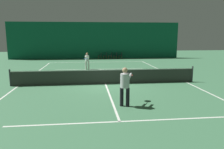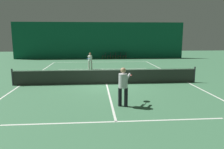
# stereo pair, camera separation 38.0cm
# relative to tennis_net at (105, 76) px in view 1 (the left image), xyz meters

# --- Properties ---
(ground_plane) EXTENTS (60.00, 60.00, 0.00)m
(ground_plane) POSITION_rel_tennis_net_xyz_m (0.00, 0.00, -0.51)
(ground_plane) COLOR #3D704C
(backdrop_curtain) EXTENTS (23.00, 0.12, 4.87)m
(backdrop_curtain) POSITION_rel_tennis_net_xyz_m (0.00, 15.94, 1.93)
(backdrop_curtain) COLOR #0F5138
(backdrop_curtain) RESTS_ON ground
(court_line_baseline_far) EXTENTS (11.00, 0.10, 0.00)m
(court_line_baseline_far) POSITION_rel_tennis_net_xyz_m (0.00, 11.90, -0.51)
(court_line_baseline_far) COLOR silver
(court_line_baseline_far) RESTS_ON ground
(court_line_service_far) EXTENTS (8.25, 0.10, 0.00)m
(court_line_service_far) POSITION_rel_tennis_net_xyz_m (0.00, 6.40, -0.51)
(court_line_service_far) COLOR silver
(court_line_service_far) RESTS_ON ground
(court_line_service_near) EXTENTS (8.25, 0.10, 0.00)m
(court_line_service_near) POSITION_rel_tennis_net_xyz_m (0.00, -6.40, -0.51)
(court_line_service_near) COLOR silver
(court_line_service_near) RESTS_ON ground
(court_line_sideline_left) EXTENTS (0.10, 23.80, 0.00)m
(court_line_sideline_left) POSITION_rel_tennis_net_xyz_m (-5.50, 0.00, -0.51)
(court_line_sideline_left) COLOR silver
(court_line_sideline_left) RESTS_ON ground
(court_line_sideline_right) EXTENTS (0.10, 23.80, 0.00)m
(court_line_sideline_right) POSITION_rel_tennis_net_xyz_m (5.50, 0.00, -0.51)
(court_line_sideline_right) COLOR silver
(court_line_sideline_right) RESTS_ON ground
(court_line_centre) EXTENTS (0.10, 12.80, 0.00)m
(court_line_centre) POSITION_rel_tennis_net_xyz_m (0.00, 0.00, -0.51)
(court_line_centre) COLOR silver
(court_line_centre) RESTS_ON ground
(tennis_net) EXTENTS (12.00, 0.10, 1.07)m
(tennis_net) POSITION_rel_tennis_net_xyz_m (0.00, 0.00, 0.00)
(tennis_net) COLOR #2D332D
(tennis_net) RESTS_ON ground
(player_near) EXTENTS (0.86, 1.42, 1.76)m
(player_near) POSITION_rel_tennis_net_xyz_m (0.50, -4.62, 0.51)
(player_near) COLOR black
(player_near) RESTS_ON ground
(player_far) EXTENTS (0.51, 1.33, 1.56)m
(player_far) POSITION_rel_tennis_net_xyz_m (-1.17, 6.33, 0.40)
(player_far) COLOR beige
(player_far) RESTS_ON ground
(courtside_chair_0) EXTENTS (0.44, 0.44, 0.84)m
(courtside_chair_0) POSITION_rel_tennis_net_xyz_m (0.58, 15.39, -0.03)
(courtside_chair_0) COLOR brown
(courtside_chair_0) RESTS_ON ground
(courtside_chair_1) EXTENTS (0.44, 0.44, 0.84)m
(courtside_chair_1) POSITION_rel_tennis_net_xyz_m (1.28, 15.39, -0.03)
(courtside_chair_1) COLOR brown
(courtside_chair_1) RESTS_ON ground
(courtside_chair_2) EXTENTS (0.44, 0.44, 0.84)m
(courtside_chair_2) POSITION_rel_tennis_net_xyz_m (1.98, 15.39, -0.03)
(courtside_chair_2) COLOR brown
(courtside_chair_2) RESTS_ON ground
(courtside_chair_3) EXTENTS (0.44, 0.44, 0.84)m
(courtside_chair_3) POSITION_rel_tennis_net_xyz_m (2.67, 15.39, -0.03)
(courtside_chair_3) COLOR brown
(courtside_chair_3) RESTS_ON ground
(courtside_chair_4) EXTENTS (0.44, 0.44, 0.84)m
(courtside_chair_4) POSITION_rel_tennis_net_xyz_m (3.37, 15.39, -0.03)
(courtside_chair_4) COLOR brown
(courtside_chair_4) RESTS_ON ground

